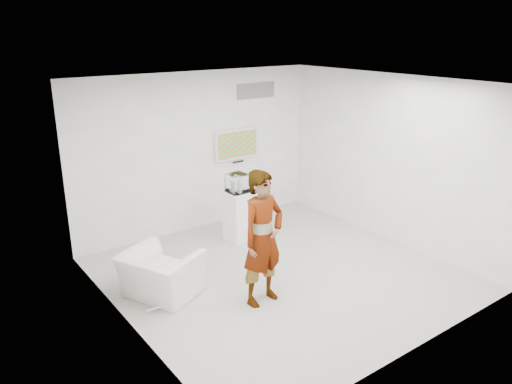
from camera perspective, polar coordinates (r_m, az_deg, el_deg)
room at (r=7.51m, az=2.94°, el=0.91°), size 5.01×5.01×3.00m
tv at (r=9.89m, az=-2.22°, el=5.50°), size 1.00×0.08×0.60m
logo_decal at (r=10.03m, az=-0.01°, el=11.50°), size 0.90×0.02×0.30m
person at (r=6.92m, az=0.79°, el=-5.30°), size 0.76×0.55×1.95m
armchair at (r=7.46m, az=-10.83°, el=-9.22°), size 1.26×1.32×0.68m
pedestal at (r=9.13m, az=-2.10°, el=-2.76°), size 0.49×0.49×0.92m
floor_uplight at (r=10.49m, az=0.64°, el=-1.68°), size 0.24×0.24×0.31m
vitrine at (r=8.92m, az=-2.15°, el=1.01°), size 0.34×0.34×0.34m
console at (r=8.94m, az=-2.14°, el=0.67°), size 0.07×0.17×0.22m
wii_remote at (r=6.92m, az=1.42°, el=1.56°), size 0.06×0.15×0.04m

